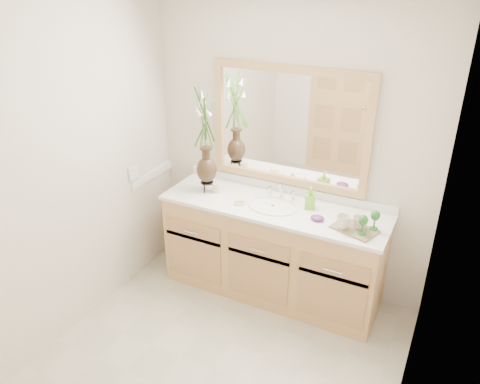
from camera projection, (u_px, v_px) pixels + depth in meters
The scene contains 21 objects.
floor at pixel (213, 369), 3.28m from camera, with size 2.60×2.60×0.00m, color #BDB6A1.
ceiling at pixel (200, 1), 2.24m from camera, with size 2.40×2.60×0.02m, color white.
wall_back at pixel (289, 151), 3.81m from camera, with size 2.40×0.02×2.40m, color silver.
wall_front at pixel (27, 373), 1.72m from camera, with size 2.40×0.02×2.40m, color silver.
wall_left at pixel (59, 182), 3.25m from camera, with size 0.02×2.60×2.40m, color silver.
wall_right at pixel (420, 274), 2.27m from camera, with size 0.02×2.60×2.40m, color silver.
vanity at pixel (272, 251), 3.92m from camera, with size 1.80×0.55×0.80m.
counter at pixel (274, 207), 3.74m from camera, with size 1.84×0.57×0.03m, color white.
sink at pixel (273, 212), 3.75m from camera, with size 0.38×0.34×0.23m.
mirror at pixel (289, 127), 3.70m from camera, with size 1.32×0.04×0.97m.
switch_plate at pixel (134, 173), 3.96m from camera, with size 0.02×0.12×0.12m, color white.
flower_vase at pixel (205, 129), 3.74m from camera, with size 0.20×0.20×0.81m.
tumbler at pixel (216, 188), 3.94m from camera, with size 0.07×0.07×0.08m, color beige.
soap_dish at pixel (240, 202), 3.77m from camera, with size 0.10×0.10×0.03m.
soap_bottle at pixel (310, 199), 3.67m from camera, with size 0.07×0.07×0.16m, color #78C42E.
purple_dish at pixel (317, 218), 3.51m from camera, with size 0.11×0.09×0.04m, color #5A2369.
tray at pixel (354, 229), 3.38m from camera, with size 0.31×0.20×0.02m, color brown.
mug_left at pixel (343, 221), 3.36m from camera, with size 0.11×0.10×0.11m, color beige.
mug_right at pixel (359, 222), 3.37m from camera, with size 0.09×0.09×0.09m, color beige.
goblet_front at pixel (363, 221), 3.27m from camera, with size 0.07×0.07×0.15m.
goblet_back at pixel (375, 217), 3.33m from camera, with size 0.07×0.07×0.15m.
Camera 1 is at (1.27, -2.07, 2.54)m, focal length 35.00 mm.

